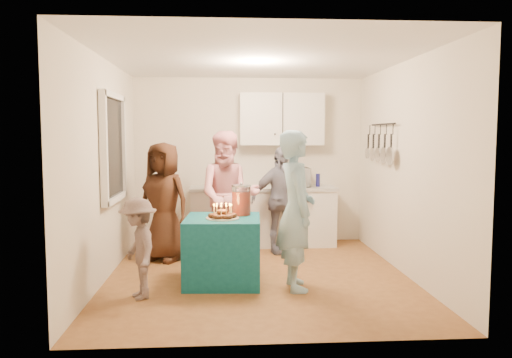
{
  "coord_description": "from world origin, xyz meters",
  "views": [
    {
      "loc": [
        -0.42,
        -5.92,
        1.7
      ],
      "look_at": [
        0.0,
        0.35,
        1.15
      ],
      "focal_mm": 35.0,
      "sensor_mm": 36.0,
      "label": 1
    }
  ],
  "objects": [
    {
      "name": "floor",
      "position": [
        0.0,
        0.0,
        0.0
      ],
      "size": [
        4.0,
        4.0,
        0.0
      ],
      "primitive_type": "plane",
      "color": "brown",
      "rests_on": "ground"
    },
    {
      "name": "party_table",
      "position": [
        -0.42,
        -0.25,
        0.38
      ],
      "size": [
        0.9,
        0.9,
        0.76
      ],
      "primitive_type": "cube",
      "rotation": [
        0.0,
        0.0,
        -0.06
      ],
      "color": "#0E5160",
      "rests_on": "floor"
    },
    {
      "name": "back_wall",
      "position": [
        0.0,
        2.0,
        1.3
      ],
      "size": [
        3.6,
        3.6,
        0.0
      ],
      "primitive_type": "plane",
      "color": "silver",
      "rests_on": "floor"
    },
    {
      "name": "woman_back_left",
      "position": [
        -1.22,
        0.85,
        0.8
      ],
      "size": [
        0.93,
        0.82,
        1.61
      ],
      "primitive_type": "imported",
      "rotation": [
        0.0,
        0.0,
        -0.48
      ],
      "color": "brown",
      "rests_on": "floor"
    },
    {
      "name": "window_night",
      "position": [
        -1.77,
        0.3,
        1.55
      ],
      "size": [
        0.04,
        1.0,
        1.2
      ],
      "primitive_type": "cube",
      "color": "black",
      "rests_on": "left_wall"
    },
    {
      "name": "microwave",
      "position": [
        0.65,
        1.7,
        1.06
      ],
      "size": [
        0.53,
        0.36,
        0.29
      ],
      "primitive_type": "imported",
      "rotation": [
        0.0,
        0.0,
        0.0
      ],
      "color": "white",
      "rests_on": "countertop"
    },
    {
      "name": "right_wall",
      "position": [
        1.8,
        0.0,
        1.3
      ],
      "size": [
        4.0,
        4.0,
        0.0
      ],
      "primitive_type": "plane",
      "color": "silver",
      "rests_on": "floor"
    },
    {
      "name": "woman_back_right",
      "position": [
        0.41,
        1.19,
        0.77
      ],
      "size": [
        0.98,
        0.63,
        1.55
      ],
      "primitive_type": "imported",
      "rotation": [
        0.0,
        0.0,
        0.3
      ],
      "color": "black",
      "rests_on": "floor"
    },
    {
      "name": "left_wall",
      "position": [
        -1.8,
        0.0,
        1.3
      ],
      "size": [
        4.0,
        4.0,
        0.0
      ],
      "primitive_type": "plane",
      "color": "silver",
      "rests_on": "floor"
    },
    {
      "name": "woman_back_center",
      "position": [
        -0.34,
        0.82,
        0.88
      ],
      "size": [
        0.88,
        0.69,
        1.76
      ],
      "primitive_type": "imported",
      "rotation": [
        0.0,
        0.0,
        -0.03
      ],
      "color": "pink",
      "rests_on": "floor"
    },
    {
      "name": "upper_cabinet",
      "position": [
        0.5,
        1.85,
        1.95
      ],
      "size": [
        1.3,
        0.3,
        0.8
      ],
      "primitive_type": "cube",
      "color": "white",
      "rests_on": "back_wall"
    },
    {
      "name": "countertop",
      "position": [
        0.2,
        1.7,
        0.89
      ],
      "size": [
        2.24,
        0.62,
        0.05
      ],
      "primitive_type": "cube",
      "color": "beige",
      "rests_on": "counter"
    },
    {
      "name": "counter",
      "position": [
        0.2,
        1.7,
        0.43
      ],
      "size": [
        2.2,
        0.58,
        0.86
      ],
      "primitive_type": "cube",
      "color": "white",
      "rests_on": "floor"
    },
    {
      "name": "man_birthday",
      "position": [
        0.38,
        -0.52,
        0.88
      ],
      "size": [
        0.46,
        0.67,
        1.76
      ],
      "primitive_type": "imported",
      "rotation": [
        0.0,
        0.0,
        1.64
      ],
      "color": "#97C3DB",
      "rests_on": "floor"
    },
    {
      "name": "punch_jar",
      "position": [
        -0.2,
        -0.08,
        0.93
      ],
      "size": [
        0.22,
        0.22,
        0.34
      ],
      "primitive_type": "cylinder",
      "color": "red",
      "rests_on": "party_table"
    },
    {
      "name": "child_near_left",
      "position": [
        -1.3,
        -0.75,
        0.53
      ],
      "size": [
        0.63,
        0.78,
        1.06
      ],
      "primitive_type": "imported",
      "rotation": [
        0.0,
        0.0,
        -1.18
      ],
      "color": "#5D4C4A",
      "rests_on": "floor"
    },
    {
      "name": "pot_rack",
      "position": [
        1.72,
        0.7,
        1.6
      ],
      "size": [
        0.12,
        1.0,
        0.6
      ],
      "primitive_type": "cube",
      "color": "black",
      "rests_on": "right_wall"
    },
    {
      "name": "donut_cake",
      "position": [
        -0.43,
        -0.33,
        0.85
      ],
      "size": [
        0.38,
        0.38,
        0.18
      ],
      "primitive_type": null,
      "color": "#381C0C",
      "rests_on": "party_table"
    },
    {
      "name": "ceiling",
      "position": [
        0.0,
        0.0,
        2.6
      ],
      "size": [
        4.0,
        4.0,
        0.0
      ],
      "primitive_type": "plane",
      "color": "white",
      "rests_on": "floor"
    }
  ]
}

